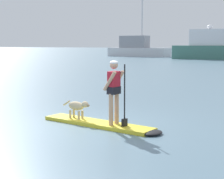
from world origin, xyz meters
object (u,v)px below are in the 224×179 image
object	(u,v)px
moored_boat_outer	(137,49)
moored_boat_far_port	(214,48)
paddleboard	(104,125)
person_paddler	(114,88)
dog	(77,107)

from	to	relation	value
moored_boat_outer	moored_boat_far_port	world-z (taller)	moored_boat_outer
paddleboard	person_paddler	distance (m)	1.12
person_paddler	paddleboard	bearing A→B (deg)	168.02
paddleboard	moored_boat_outer	world-z (taller)	moored_boat_outer
paddleboard	person_paddler	size ratio (longest dim) A/B	2.21
person_paddler	dog	distance (m)	1.48
paddleboard	dog	bearing A→B (deg)	168.02
dog	moored_boat_outer	bearing A→B (deg)	108.93
person_paddler	moored_boat_outer	bearing A→B (deg)	110.07
dog	moored_boat_far_port	bearing A→B (deg)	94.56
person_paddler	moored_boat_outer	world-z (taller)	moored_boat_outer
dog	moored_boat_far_port	size ratio (longest dim) A/B	0.08
dog	paddleboard	bearing A→B (deg)	-11.98
paddleboard	moored_boat_outer	size ratio (longest dim) A/B	0.33
dog	moored_boat_far_port	distance (m)	46.97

